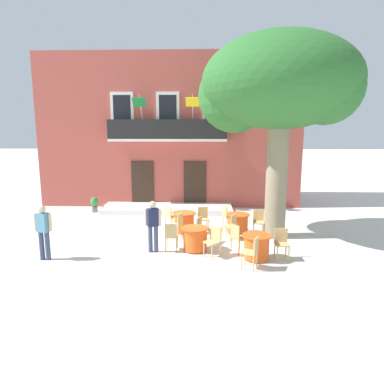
# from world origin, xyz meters

# --- Properties ---
(ground_plane) EXTENTS (120.00, 120.00, 0.00)m
(ground_plane) POSITION_xyz_m (0.00, 0.00, 0.00)
(ground_plane) COLOR silver
(building_facade) EXTENTS (13.00, 5.09, 7.50)m
(building_facade) POSITION_xyz_m (-0.69, 6.99, 3.75)
(building_facade) COLOR #B24C42
(building_facade) RESTS_ON ground
(entrance_step_platform) EXTENTS (6.12, 1.84, 0.25)m
(entrance_step_platform) POSITION_xyz_m (-0.69, 4.08, 0.12)
(entrance_step_platform) COLOR silver
(entrance_step_platform) RESTS_ON ground
(plane_tree) EXTENTS (5.44, 4.78, 7.01)m
(plane_tree) POSITION_xyz_m (3.52, 0.41, 5.25)
(plane_tree) COLOR #7F755B
(plane_tree) RESTS_ON ground
(cafe_table_near_tree) EXTENTS (0.86, 0.86, 0.76)m
(cafe_table_near_tree) POSITION_xyz_m (0.76, -1.24, 0.39)
(cafe_table_near_tree) COLOR #EA561E
(cafe_table_near_tree) RESTS_ON ground
(cafe_chair_near_tree_0) EXTENTS (0.41, 0.41, 0.91)m
(cafe_chair_near_tree_0) POSITION_xyz_m (0.01, -1.30, 0.53)
(cafe_chair_near_tree_0) COLOR tan
(cafe_chair_near_tree_0) RESTS_ON ground
(cafe_chair_near_tree_1) EXTENTS (0.57, 0.57, 0.91)m
(cafe_chair_near_tree_1) POSITION_xyz_m (1.35, -1.72, 0.53)
(cafe_chair_near_tree_1) COLOR tan
(cafe_chair_near_tree_1) RESTS_ON ground
(cafe_chair_near_tree_2) EXTENTS (0.52, 0.52, 0.91)m
(cafe_chair_near_tree_2) POSITION_xyz_m (0.98, -0.52, 0.53)
(cafe_chair_near_tree_2) COLOR tan
(cafe_chair_near_tree_2) RESTS_ON ground
(cafe_table_middle) EXTENTS (0.86, 0.86, 0.76)m
(cafe_table_middle) POSITION_xyz_m (0.31, 0.76, 0.39)
(cafe_table_middle) COLOR #EA561E
(cafe_table_middle) RESTS_ON ground
(cafe_chair_middle_0) EXTENTS (0.47, 0.47, 0.91)m
(cafe_chair_middle_0) POSITION_xyz_m (1.02, 0.99, 0.53)
(cafe_chair_middle_0) COLOR tan
(cafe_chair_middle_0) RESTS_ON ground
(cafe_chair_middle_1) EXTENTS (0.57, 0.57, 0.91)m
(cafe_chair_middle_1) POSITION_xyz_m (-0.27, 1.24, 0.53)
(cafe_chair_middle_1) COLOR tan
(cafe_chair_middle_1) RESTS_ON ground
(cafe_chair_middle_2) EXTENTS (0.52, 0.52, 0.91)m
(cafe_chair_middle_2) POSITION_xyz_m (0.11, 0.03, 0.53)
(cafe_chair_middle_2) COLOR tan
(cafe_chair_middle_2) RESTS_ON ground
(cafe_table_front) EXTENTS (0.86, 0.86, 0.76)m
(cafe_table_front) POSITION_xyz_m (2.61, -1.93, 0.39)
(cafe_table_front) COLOR #EA561E
(cafe_table_front) RESTS_ON ground
(cafe_chair_front_0) EXTENTS (0.56, 0.56, 0.91)m
(cafe_chair_front_0) POSITION_xyz_m (2.11, -1.37, 0.53)
(cafe_chair_front_0) COLOR tan
(cafe_chair_front_0) RESTS_ON ground
(cafe_chair_front_1) EXTENTS (0.53, 0.53, 0.91)m
(cafe_chair_front_1) POSITION_xyz_m (2.38, -2.65, 0.53)
(cafe_chair_front_1) COLOR tan
(cafe_chair_front_1) RESTS_ON ground
(cafe_chair_front_2) EXTENTS (0.40, 0.40, 0.91)m
(cafe_chair_front_2) POSITION_xyz_m (3.36, -1.85, 0.53)
(cafe_chair_front_2) COLOR tan
(cafe_chair_front_2) RESTS_ON ground
(cafe_table_far_side) EXTENTS (0.86, 0.86, 0.76)m
(cafe_table_far_side) POSITION_xyz_m (2.31, 0.61, 0.39)
(cafe_table_far_side) COLOR #EA561E
(cafe_table_far_side) RESTS_ON ground
(cafe_chair_far_side_0) EXTENTS (0.45, 0.45, 0.91)m
(cafe_chair_far_side_0) POSITION_xyz_m (3.06, 0.57, 0.53)
(cafe_chair_far_side_0) COLOR tan
(cafe_chair_far_side_0) RESTS_ON ground
(cafe_chair_far_side_1) EXTENTS (0.52, 0.52, 0.91)m
(cafe_chair_far_side_1) POSITION_xyz_m (1.96, 1.28, 0.53)
(cafe_chair_far_side_1) COLOR tan
(cafe_chair_far_side_1) RESTS_ON ground
(cafe_chair_far_side_2) EXTENTS (0.55, 0.55, 0.91)m
(cafe_chair_far_side_2) POSITION_xyz_m (1.99, -0.08, 0.53)
(cafe_chair_far_side_2) COLOR tan
(cafe_chair_far_side_2) RESTS_ON ground
(ground_planter_left) EXTENTS (0.35, 0.35, 0.71)m
(ground_planter_left) POSITION_xyz_m (-4.10, 3.83, 0.40)
(ground_planter_left) COLOR slate
(ground_planter_left) RESTS_ON ground
(pedestrian_near_entrance) EXTENTS (0.53, 0.34, 1.64)m
(pedestrian_near_entrance) POSITION_xyz_m (-0.55, -1.40, 0.93)
(pedestrian_near_entrance) COLOR #384260
(pedestrian_near_entrance) RESTS_ON ground
(pedestrian_mid_plaza) EXTENTS (0.53, 0.32, 1.65)m
(pedestrian_mid_plaza) POSITION_xyz_m (-3.66, -2.16, 0.93)
(pedestrian_mid_plaza) COLOR #384260
(pedestrian_mid_plaza) RESTS_ON ground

